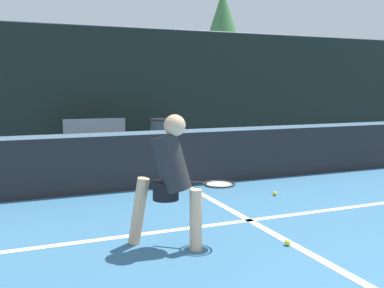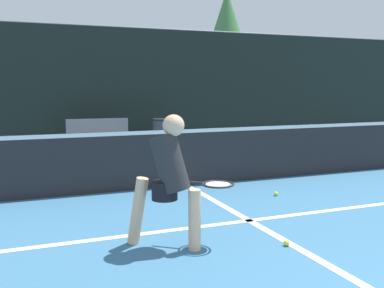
% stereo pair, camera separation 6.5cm
% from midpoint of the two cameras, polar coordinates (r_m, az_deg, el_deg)
% --- Properties ---
extents(court_service_line, '(8.25, 0.10, 0.01)m').
position_cam_midpoint_polar(court_service_line, '(5.70, 7.61, -9.60)').
color(court_service_line, white).
rests_on(court_service_line, ground).
extents(court_center_mark, '(0.10, 4.70, 0.01)m').
position_cam_midpoint_polar(court_center_mark, '(5.53, 8.67, -10.16)').
color(court_center_mark, white).
rests_on(court_center_mark, ground).
extents(net, '(11.09, 0.09, 1.07)m').
position_cam_midpoint_polar(net, '(7.48, -0.39, -1.46)').
color(net, slate).
rests_on(net, ground).
extents(fence_back, '(24.00, 0.06, 3.22)m').
position_cam_midpoint_polar(fence_back, '(12.17, -9.02, 7.01)').
color(fence_back, black).
rests_on(fence_back, ground).
extents(player_practicing, '(1.15, 0.69, 1.39)m').
position_cam_midpoint_polar(player_practicing, '(4.58, -2.44, -4.04)').
color(player_practicing, '#DBAD84').
rests_on(player_practicing, ground).
extents(tennis_ball_scattered_4, '(0.07, 0.07, 0.07)m').
position_cam_midpoint_polar(tennis_ball_scattered_4, '(6.99, 10.88, -6.21)').
color(tennis_ball_scattered_4, '#D1E033').
rests_on(tennis_ball_scattered_4, ground).
extents(tennis_ball_scattered_10, '(0.07, 0.07, 0.07)m').
position_cam_midpoint_polar(tennis_ball_scattered_10, '(4.91, 12.31, -12.17)').
color(tennis_ball_scattered_10, '#D1E033').
rests_on(tennis_ball_scattered_10, ground).
extents(courtside_bench, '(1.54, 0.50, 0.86)m').
position_cam_midpoint_polar(courtside_bench, '(11.25, -11.67, 1.12)').
color(courtside_bench, slate).
rests_on(courtside_bench, ground).
extents(trash_bin, '(0.51, 0.51, 0.83)m').
position_cam_midpoint_polar(trash_bin, '(11.57, -3.63, 1.19)').
color(trash_bin, '#3F3F42').
rests_on(trash_bin, ground).
extents(tree_west, '(3.55, 3.55, 4.02)m').
position_cam_midpoint_polar(tree_west, '(19.34, -14.34, 12.70)').
color(tree_west, brown).
rests_on(tree_west, ground).
extents(tree_mid, '(2.38, 2.38, 6.34)m').
position_cam_midpoint_polar(tree_mid, '(22.65, 4.53, 14.44)').
color(tree_mid, brown).
rests_on(tree_mid, ground).
extents(building_far, '(36.00, 2.40, 4.81)m').
position_cam_midpoint_polar(building_far, '(29.48, -16.67, 8.52)').
color(building_far, '#B2ADA3').
rests_on(building_far, ground).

